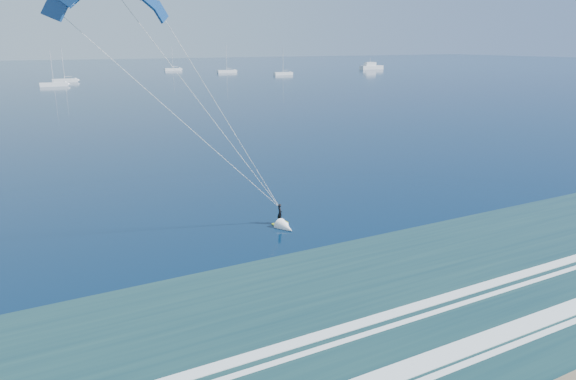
{
  "coord_description": "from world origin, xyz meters",
  "views": [
    {
      "loc": [
        -15.24,
        -8.93,
        13.61
      ],
      "look_at": [
        1.41,
        22.3,
        3.39
      ],
      "focal_mm": 32.0,
      "sensor_mm": 36.0,
      "label": 1
    }
  ],
  "objects_px": {
    "kitesurfer_rig": "(204,108)",
    "sailboat_7": "(54,84)",
    "sailboat_3": "(65,80)",
    "sailboat_5": "(227,71)",
    "sailboat_6": "(283,73)",
    "sailboat_4": "(173,69)",
    "motor_yacht": "(371,67)"
  },
  "relations": [
    {
      "from": "motor_yacht",
      "to": "sailboat_7",
      "type": "height_order",
      "value": "sailboat_7"
    },
    {
      "from": "kitesurfer_rig",
      "to": "sailboat_7",
      "type": "bearing_deg",
      "value": 89.49
    },
    {
      "from": "sailboat_4",
      "to": "sailboat_6",
      "type": "height_order",
      "value": "sailboat_6"
    },
    {
      "from": "kitesurfer_rig",
      "to": "sailboat_4",
      "type": "height_order",
      "value": "kitesurfer_rig"
    },
    {
      "from": "sailboat_3",
      "to": "sailboat_5",
      "type": "relative_size",
      "value": 0.94
    },
    {
      "from": "sailboat_3",
      "to": "sailboat_4",
      "type": "xyz_separation_m",
      "value": [
        55.03,
        57.33,
        -0.0
      ]
    },
    {
      "from": "sailboat_6",
      "to": "sailboat_3",
      "type": "bearing_deg",
      "value": -179.4
    },
    {
      "from": "sailboat_4",
      "to": "sailboat_7",
      "type": "distance_m",
      "value": 95.42
    },
    {
      "from": "kitesurfer_rig",
      "to": "sailboat_4",
      "type": "bearing_deg",
      "value": 74.73
    },
    {
      "from": "sailboat_3",
      "to": "sailboat_5",
      "type": "height_order",
      "value": "sailboat_5"
    },
    {
      "from": "kitesurfer_rig",
      "to": "sailboat_6",
      "type": "bearing_deg",
      "value": 60.93
    },
    {
      "from": "kitesurfer_rig",
      "to": "sailboat_6",
      "type": "height_order",
      "value": "kitesurfer_rig"
    },
    {
      "from": "sailboat_6",
      "to": "sailboat_4",
      "type": "bearing_deg",
      "value": 119.65
    },
    {
      "from": "sailboat_6",
      "to": "sailboat_7",
      "type": "xyz_separation_m",
      "value": [
        -92.01,
        -17.86,
        -0.0
      ]
    },
    {
      "from": "kitesurfer_rig",
      "to": "sailboat_6",
      "type": "relative_size",
      "value": 1.58
    },
    {
      "from": "sailboat_3",
      "to": "sailboat_7",
      "type": "relative_size",
      "value": 1.05
    },
    {
      "from": "sailboat_3",
      "to": "sailboat_6",
      "type": "relative_size",
      "value": 1.01
    },
    {
      "from": "sailboat_3",
      "to": "sailboat_6",
      "type": "xyz_separation_m",
      "value": [
        87.15,
        0.91,
        -0.0
      ]
    },
    {
      "from": "kitesurfer_rig",
      "to": "sailboat_3",
      "type": "distance_m",
      "value": 167.34
    },
    {
      "from": "sailboat_4",
      "to": "motor_yacht",
      "type": "bearing_deg",
      "value": -20.63
    },
    {
      "from": "motor_yacht",
      "to": "sailboat_7",
      "type": "bearing_deg",
      "value": -165.95
    },
    {
      "from": "sailboat_5",
      "to": "sailboat_6",
      "type": "bearing_deg",
      "value": -61.6
    },
    {
      "from": "kitesurfer_rig",
      "to": "sailboat_4",
      "type": "relative_size",
      "value": 1.6
    },
    {
      "from": "sailboat_4",
      "to": "sailboat_7",
      "type": "bearing_deg",
      "value": -128.88
    },
    {
      "from": "sailboat_7",
      "to": "sailboat_3",
      "type": "bearing_deg",
      "value": 73.98
    },
    {
      "from": "sailboat_4",
      "to": "sailboat_6",
      "type": "xyz_separation_m",
      "value": [
        32.11,
        -56.42,
        0.0
      ]
    },
    {
      "from": "kitesurfer_rig",
      "to": "sailboat_7",
      "type": "relative_size",
      "value": 1.63
    },
    {
      "from": "motor_yacht",
      "to": "sailboat_6",
      "type": "bearing_deg",
      "value": -161.58
    },
    {
      "from": "sailboat_5",
      "to": "sailboat_6",
      "type": "height_order",
      "value": "sailboat_5"
    },
    {
      "from": "kitesurfer_rig",
      "to": "motor_yacht",
      "type": "distance_m",
      "value": 244.86
    },
    {
      "from": "kitesurfer_rig",
      "to": "sailboat_5",
      "type": "height_order",
      "value": "kitesurfer_rig"
    },
    {
      "from": "motor_yacht",
      "to": "sailboat_7",
      "type": "relative_size",
      "value": 1.16
    }
  ]
}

